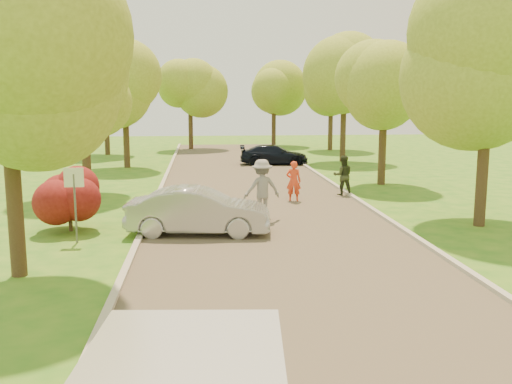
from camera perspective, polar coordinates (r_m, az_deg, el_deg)
name	(u,v)px	position (r m, az deg, el deg)	size (l,w,h in m)	color
ground	(300,280)	(13.24, 4.37, -8.80)	(100.00, 100.00, 0.00)	#2C721B
road	(262,211)	(20.91, 0.62, -1.95)	(8.00, 60.00, 0.01)	#4C4438
curb_left	(150,212)	(20.87, -10.51, -1.98)	(0.18, 60.00, 0.12)	#B2AD9E
curb_right	(370,208)	(21.70, 11.32, -1.57)	(0.18, 60.00, 0.12)	#B2AD9E
street_sign	(74,189)	(16.97, -17.71, 0.27)	(0.55, 0.06, 2.17)	#59595E
red_shrub	(69,197)	(18.60, -18.18, -0.44)	(1.70, 1.70, 1.95)	#382619
tree_l_mida	(13,50)	(14.03, -23.10, 12.94)	(4.71, 4.60, 7.39)	#382619
tree_l_midb	(87,86)	(24.82, -16.50, 10.10)	(4.30, 4.20, 6.62)	#382619
tree_l_far	(128,74)	(34.66, -12.72, 11.43)	(4.92, 4.80, 7.79)	#382619
tree_r_mida	(497,52)	(19.73, 22.97, 12.79)	(5.13, 5.00, 7.95)	#382619
tree_r_midb	(389,81)	(27.82, 13.14, 10.74)	(4.51, 4.40, 7.01)	#382619
tree_r_far	(348,70)	(37.62, 9.20, 11.92)	(5.33, 5.20, 8.34)	#382619
tree_bg_a	(108,81)	(42.90, -14.61, 10.73)	(5.12, 5.00, 7.72)	#382619
tree_bg_b	(334,79)	(45.61, 7.83, 11.13)	(5.12, 5.00, 7.95)	#382619
tree_bg_c	(193,86)	(46.39, -6.36, 10.49)	(4.92, 4.80, 7.33)	#382619
tree_bg_d	(277,83)	(48.82, 2.07, 10.83)	(5.12, 5.00, 7.72)	#382619
silver_sedan	(199,211)	(17.45, -5.75, -1.91)	(1.52, 4.35, 1.43)	#A3A3A8
dark_sedan	(274,155)	(35.44, 1.80, 3.74)	(1.72, 4.22, 1.22)	black
longboard	(262,217)	(19.40, 0.59, -2.54)	(0.50, 1.04, 0.12)	black
skateboarder	(262,188)	(19.22, 0.59, 0.38)	(1.27, 0.73, 1.96)	gray
person_striped	(294,181)	(22.88, 3.78, 1.08)	(0.60, 0.39, 1.64)	red
person_olive	(343,175)	(24.53, 8.69, 1.65)	(0.83, 0.65, 1.71)	#2A321E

